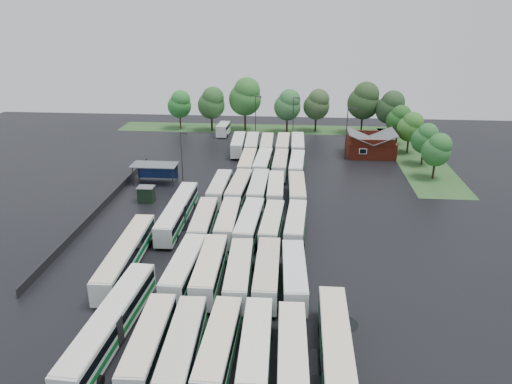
# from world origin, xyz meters

# --- Properties ---
(ground) EXTENTS (160.00, 160.00, 0.00)m
(ground) POSITION_xyz_m (0.00, 0.00, 0.00)
(ground) COLOR black
(ground) RESTS_ON ground
(brick_building) EXTENTS (10.07, 8.60, 5.39)m
(brick_building) POSITION_xyz_m (24.00, 42.77, 1.87)
(brick_building) COLOR maroon
(brick_building) RESTS_ON ground
(wash_shed) EXTENTS (8.20, 4.20, 3.58)m
(wash_shed) POSITION_xyz_m (-17.20, 22.02, 2.99)
(wash_shed) COLOR #2D2D30
(wash_shed) RESTS_ON ground
(utility_hut) EXTENTS (2.70, 2.20, 2.62)m
(utility_hut) POSITION_xyz_m (-16.20, 12.60, 1.32)
(utility_hut) COLOR black
(utility_hut) RESTS_ON ground
(grass_strip_north) EXTENTS (80.00, 10.00, 0.01)m
(grass_strip_north) POSITION_xyz_m (2.00, 64.80, 0.01)
(grass_strip_north) COLOR #284D20
(grass_strip_north) RESTS_ON ground
(grass_strip_east) EXTENTS (10.00, 50.00, 0.01)m
(grass_strip_east) POSITION_xyz_m (34.00, 42.80, 0.01)
(grass_strip_east) COLOR #284D20
(grass_strip_east) RESTS_ON ground
(west_fence) EXTENTS (0.10, 50.00, 1.20)m
(west_fence) POSITION_xyz_m (-22.20, 8.00, 0.60)
(west_fence) COLOR #2D2D30
(west_fence) RESTS_ON ground
(bus_r0c0) EXTENTS (3.01, 12.39, 3.43)m
(bus_r0c0) POSITION_xyz_m (-4.57, -25.80, 1.89)
(bus_r0c0) COLOR silver
(bus_r0c0) RESTS_ON ground
(bus_r0c1) EXTENTS (3.16, 12.70, 3.51)m
(bus_r0c1) POSITION_xyz_m (-1.38, -26.25, 1.93)
(bus_r0c1) COLOR silver
(bus_r0c1) RESTS_ON ground
(bus_r0c2) EXTENTS (2.88, 12.36, 3.43)m
(bus_r0c2) POSITION_xyz_m (1.82, -25.76, 1.88)
(bus_r0c2) COLOR silver
(bus_r0c2) RESTS_ON ground
(bus_r0c3) EXTENTS (2.88, 12.38, 3.43)m
(bus_r0c3) POSITION_xyz_m (5.14, -25.70, 1.89)
(bus_r0c3) COLOR silver
(bus_r0c3) RESTS_ON ground
(bus_r0c4) EXTENTS (2.91, 12.20, 3.38)m
(bus_r0c4) POSITION_xyz_m (8.41, -26.00, 1.86)
(bus_r0c4) COLOR silver
(bus_r0c4) RESTS_ON ground
(bus_r1c0) EXTENTS (3.07, 12.66, 3.50)m
(bus_r1c0) POSITION_xyz_m (-4.33, -12.09, 1.93)
(bus_r1c0) COLOR silver
(bus_r1c0) RESTS_ON ground
(bus_r1c1) EXTENTS (2.93, 12.75, 3.54)m
(bus_r1c1) POSITION_xyz_m (-1.35, -12.15, 1.94)
(bus_r1c1) COLOR silver
(bus_r1c1) RESTS_ON ground
(bus_r1c2) EXTENTS (3.12, 12.53, 3.46)m
(bus_r1c2) POSITION_xyz_m (2.13, -12.69, 1.90)
(bus_r1c2) COLOR silver
(bus_r1c2) RESTS_ON ground
(bus_r1c3) EXTENTS (2.84, 12.66, 3.51)m
(bus_r1c3) POSITION_xyz_m (5.32, -12.41, 1.93)
(bus_r1c3) COLOR silver
(bus_r1c3) RESTS_ON ground
(bus_r1c4) EXTENTS (3.18, 12.44, 3.43)m
(bus_r1c4) POSITION_xyz_m (8.41, -12.52, 1.89)
(bus_r1c4) COLOR silver
(bus_r1c4) RESTS_ON ground
(bus_r2c0) EXTENTS (3.04, 12.34, 3.41)m
(bus_r2c0) POSITION_xyz_m (-4.49, 1.01, 1.88)
(bus_r2c0) COLOR silver
(bus_r2c0) RESTS_ON ground
(bus_r2c1) EXTENTS (2.85, 12.25, 3.40)m
(bus_r2c1) POSITION_xyz_m (-1.09, 1.47, 1.87)
(bus_r2c1) COLOR silver
(bus_r2c1) RESTS_ON ground
(bus_r2c2) EXTENTS (3.27, 12.81, 3.53)m
(bus_r2c2) POSITION_xyz_m (2.02, 0.91, 1.94)
(bus_r2c2) COLOR silver
(bus_r2c2) RESTS_ON ground
(bus_r2c3) EXTENTS (3.08, 12.14, 3.35)m
(bus_r2c3) POSITION_xyz_m (5.14, 1.02, 1.84)
(bus_r2c3) COLOR silver
(bus_r2c3) RESTS_ON ground
(bus_r2c4) EXTENTS (3.18, 12.21, 3.37)m
(bus_r2c4) POSITION_xyz_m (8.45, 1.29, 1.85)
(bus_r2c4) COLOR silver
(bus_r2c4) RESTS_ON ground
(bus_r3c0) EXTENTS (2.72, 12.14, 3.37)m
(bus_r3c0) POSITION_xyz_m (-4.28, 14.63, 1.85)
(bus_r3c0) COLOR silver
(bus_r3c0) RESTS_ON ground
(bus_r3c1) EXTENTS (3.30, 12.76, 3.52)m
(bus_r3c1) POSITION_xyz_m (-1.04, 14.57, 1.94)
(bus_r3c1) COLOR silver
(bus_r3c1) RESTS_ON ground
(bus_r3c2) EXTENTS (2.86, 12.77, 3.55)m
(bus_r3c2) POSITION_xyz_m (2.17, 14.67, 1.95)
(bus_r3c2) COLOR silver
(bus_r3c2) RESTS_ON ground
(bus_r3c3) EXTENTS (2.81, 12.17, 3.37)m
(bus_r3c3) POSITION_xyz_m (5.03, 14.72, 1.86)
(bus_r3c3) COLOR silver
(bus_r3c3) RESTS_ON ground
(bus_r3c4) EXTENTS (2.98, 12.40, 3.43)m
(bus_r3c4) POSITION_xyz_m (8.52, 14.48, 1.89)
(bus_r3c4) COLOR silver
(bus_r3c4) RESTS_ON ground
(bus_r4c1) EXTENTS (2.64, 12.29, 3.42)m
(bus_r4c1) POSITION_xyz_m (-1.04, 28.36, 1.88)
(bus_r4c1) COLOR silver
(bus_r4c1) RESTS_ON ground
(bus_r4c2) EXTENTS (3.06, 12.67, 3.51)m
(bus_r4c2) POSITION_xyz_m (1.92, 28.61, 1.93)
(bus_r4c2) COLOR silver
(bus_r4c2) RESTS_ON ground
(bus_r4c3) EXTENTS (2.79, 12.27, 3.41)m
(bus_r4c3) POSITION_xyz_m (5.26, 28.58, 1.87)
(bus_r4c3) COLOR silver
(bus_r4c3) RESTS_ON ground
(bus_r4c4) EXTENTS (3.02, 12.22, 3.38)m
(bus_r4c4) POSITION_xyz_m (8.41, 28.11, 1.86)
(bus_r4c4) COLOR silver
(bus_r4c4) RESTS_ON ground
(bus_r5c0) EXTENTS (3.17, 12.22, 3.37)m
(bus_r5c0) POSITION_xyz_m (-4.45, 42.29, 1.85)
(bus_r5c0) COLOR silver
(bus_r5c0) RESTS_ON ground
(bus_r5c1) EXTENTS (3.16, 12.52, 3.46)m
(bus_r5c1) POSITION_xyz_m (-1.40, 41.67, 1.90)
(bus_r5c1) COLOR silver
(bus_r5c1) RESTS_ON ground
(bus_r5c2) EXTENTS (2.81, 12.18, 3.38)m
(bus_r5c2) POSITION_xyz_m (1.85, 41.71, 1.86)
(bus_r5c2) COLOR silver
(bus_r5c2) RESTS_ON ground
(bus_r5c3) EXTENTS (2.73, 12.42, 3.45)m
(bus_r5c3) POSITION_xyz_m (5.30, 41.89, 1.90)
(bus_r5c3) COLOR silver
(bus_r5c3) RESTS_ON ground
(bus_r5c4) EXTENTS (2.80, 12.70, 3.53)m
(bus_r5c4) POSITION_xyz_m (8.48, 41.97, 1.94)
(bus_r5c4) COLOR silver
(bus_r5c4) RESTS_ON ground
(artic_bus_west_a) EXTENTS (3.59, 18.85, 3.48)m
(artic_bus_west_a) POSITION_xyz_m (-9.08, -23.20, 1.93)
(artic_bus_west_a) COLOR silver
(artic_bus_west_a) RESTS_ON ground
(artic_bus_west_b) EXTENTS (2.67, 18.29, 3.39)m
(artic_bus_west_b) POSITION_xyz_m (-9.00, 4.47, 1.88)
(artic_bus_west_b) COLOR silver
(artic_bus_west_b) RESTS_ON ground
(artic_bus_west_c) EXTENTS (3.15, 18.55, 3.43)m
(artic_bus_west_c) POSITION_xyz_m (-12.18, -9.38, 1.90)
(artic_bus_west_c) COLOR silver
(artic_bus_west_c) RESTS_ON ground
(artic_bus_east) EXTENTS (2.71, 18.67, 3.46)m
(artic_bus_east) POSITION_xyz_m (12.29, -26.31, 1.92)
(artic_bus_east) COLOR silver
(artic_bus_east) RESTS_ON ground
(minibus) EXTENTS (2.85, 6.83, 2.93)m
(minibus) POSITION_xyz_m (-9.90, 57.35, 1.63)
(minibus) COLOR silver
(minibus) RESTS_ON ground
(tree_north_0) EXTENTS (6.07, 6.07, 10.05)m
(tree_north_0) POSITION_xyz_m (-21.93, 63.25, 6.47)
(tree_north_0) COLOR #3C2D1C
(tree_north_0) RESTS_ON ground
(tree_north_1) EXTENTS (6.83, 6.83, 11.32)m
(tree_north_1) POSITION_xyz_m (-13.29, 61.34, 7.28)
(tree_north_1) COLOR black
(tree_north_1) RESTS_ON ground
(tree_north_2) EXTENTS (8.17, 8.17, 13.53)m
(tree_north_2) POSITION_xyz_m (-4.89, 62.80, 8.71)
(tree_north_2) COLOR #382715
(tree_north_2) RESTS_ON ground
(tree_north_3) EXTENTS (6.64, 6.64, 10.99)m
(tree_north_3) POSITION_xyz_m (5.84, 61.32, 7.07)
(tree_north_3) COLOR #31251A
(tree_north_3) RESTS_ON ground
(tree_north_4) EXTENTS (6.56, 6.56, 10.86)m
(tree_north_4) POSITION_xyz_m (13.08, 63.15, 6.99)
(tree_north_4) COLOR black
(tree_north_4) RESTS_ON ground
(tree_north_5) EXTENTS (7.83, 7.83, 12.97)m
(tree_north_5) POSITION_xyz_m (24.47, 61.78, 8.35)
(tree_north_5) COLOR black
(tree_north_5) RESTS_ON ground
(tree_north_6) EXTENTS (5.98, 5.98, 9.91)m
(tree_north_6) POSITION_xyz_m (31.24, 62.71, 6.37)
(tree_north_6) COLOR #342115
(tree_north_6) RESTS_ON ground
(tree_east_0) EXTENTS (5.29, 5.29, 8.76)m
(tree_east_0) POSITION_xyz_m (33.99, 28.35, 5.64)
(tree_east_0) COLOR black
(tree_east_0) RESTS_ON ground
(tree_east_1) EXTENTS (5.22, 5.22, 8.64)m
(tree_east_1) POSITION_xyz_m (33.81, 36.83, 5.56)
(tree_east_1) COLOR #2F1E11
(tree_east_1) RESTS_ON ground
(tree_east_2) EXTENTS (5.52, 5.52, 9.14)m
(tree_east_2) POSITION_xyz_m (32.61, 45.30, 5.88)
(tree_east_2) COLOR #362A1D
(tree_east_2) RESTS_ON ground
(tree_east_3) EXTENTS (5.58, 5.58, 9.24)m
(tree_east_3) POSITION_xyz_m (31.42, 52.25, 5.94)
(tree_east_3) COLOR black
(tree_east_3) RESTS_ON ground
(tree_east_4) EXTENTS (6.85, 6.85, 11.34)m
(tree_east_4) POSITION_xyz_m (30.58, 59.25, 7.30)
(tree_east_4) COLOR black
(tree_east_4) RESTS_ON ground
(lamp_post_ne) EXTENTS (1.69, 0.33, 10.96)m
(lamp_post_ne) POSITION_xyz_m (18.56, 39.21, 6.36)
(lamp_post_ne) COLOR #2D2D30
(lamp_post_ne) RESTS_ON ground
(lamp_post_nw) EXTENTS (1.41, 0.27, 9.13)m
(lamp_post_nw) POSITION_xyz_m (-12.39, 23.28, 5.30)
(lamp_post_nw) COLOR #2D2D30
(lamp_post_nw) RESTS_ON ground
(lamp_post_back_w) EXTENTS (1.61, 0.31, 10.45)m
(lamp_post_back_w) POSITION_xyz_m (-1.49, 53.78, 6.07)
(lamp_post_back_w) COLOR #2D2D30
(lamp_post_back_w) RESTS_ON ground
(lamp_post_back_e) EXTENTS (1.59, 0.31, 10.32)m
(lamp_post_back_e) POSITION_xyz_m (7.41, 53.63, 5.99)
(lamp_post_back_e) COLOR #2D2D30
(lamp_post_back_e) RESTS_ON ground
(puddle_0) EXTENTS (5.63, 5.63, 0.01)m
(puddle_0) POSITION_xyz_m (-0.45, -19.21, 0.00)
(puddle_0) COLOR black
(puddle_0) RESTS_ON ground
(puddle_1) EXTENTS (3.66, 3.66, 0.01)m
(puddle_1) POSITION_xyz_m (10.69, -24.67, 0.00)
(puddle_1) COLOR black
(puddle_1) RESTS_ON ground
(puddle_2) EXTENTS (5.01, 5.01, 0.01)m
(puddle_2) POSITION_xyz_m (-9.11, 3.82, 0.00)
(puddle_2) COLOR black
(puddle_2) RESTS_ON ground
(puddle_3) EXTENTS (3.94, 3.94, 0.01)m
(puddle_3) POSITION_xyz_m (2.49, -2.05, 0.00)
(puddle_3) COLOR black
(puddle_3) RESTS_ON ground
(puddle_4) EXTENTS (3.11, 3.11, 0.01)m
(puddle_4) POSITION_xyz_m (13.57, -18.62, 0.00)
(puddle_4) COLOR black
(puddle_4) RESTS_ON ground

